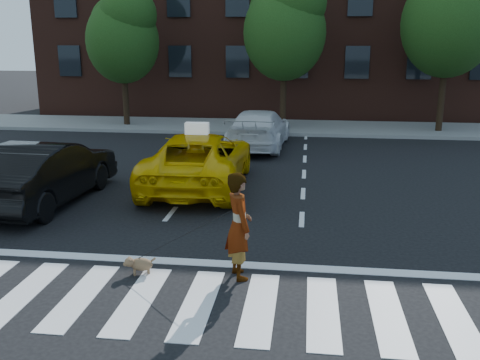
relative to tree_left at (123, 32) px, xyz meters
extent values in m
plane|color=black|center=(6.97, -17.00, -4.44)|extent=(120.00, 120.00, 0.00)
cube|color=silver|center=(6.97, -17.00, -4.43)|extent=(13.00, 2.40, 0.01)
cube|color=silver|center=(6.97, -15.40, -4.43)|extent=(12.00, 0.30, 0.01)
cube|color=slate|center=(6.97, 0.50, -4.37)|extent=(30.00, 4.00, 0.15)
cube|color=#482319|center=(6.97, 8.00, 1.56)|extent=(26.00, 10.00, 12.00)
cylinder|color=black|center=(-0.03, 0.00, -2.82)|extent=(0.28, 0.28, 3.25)
ellipsoid|color=#18340E|center=(-0.03, 0.00, -0.41)|extent=(3.38, 3.38, 3.89)
sphere|color=#18340E|center=(0.37, -0.20, 0.76)|extent=(2.60, 2.60, 2.60)
sphere|color=#18340E|center=(-0.38, 0.25, 0.43)|extent=(2.34, 2.34, 2.34)
cylinder|color=black|center=(7.47, 0.00, -2.67)|extent=(0.28, 0.28, 3.55)
ellipsoid|color=#18340E|center=(7.47, 0.00, -0.04)|extent=(3.69, 3.69, 4.25)
sphere|color=#18340E|center=(7.87, -0.20, 1.24)|extent=(2.84, 2.84, 2.84)
sphere|color=#18340E|center=(7.12, 0.25, 0.88)|extent=(2.56, 2.56, 2.56)
cylinder|color=black|center=(14.47, 0.00, -2.52)|extent=(0.28, 0.28, 3.85)
ellipsoid|color=#18340E|center=(14.47, 0.00, 0.33)|extent=(4.00, 4.00, 4.60)
imported|color=#D9A804|center=(5.57, -10.00, -3.65)|extent=(2.74, 5.72, 1.57)
imported|color=black|center=(1.97, -12.07, -3.62)|extent=(2.02, 5.07, 1.64)
imported|color=silver|center=(6.74, -4.11, -3.70)|extent=(2.36, 5.22, 1.48)
imported|color=#999999|center=(7.49, -15.90, -3.47)|extent=(0.72, 0.84, 1.94)
ellipsoid|color=#957A4C|center=(5.71, -16.01, -4.25)|extent=(0.47, 0.35, 0.24)
sphere|color=#957A4C|center=(5.51, -16.08, -4.19)|extent=(0.22, 0.22, 0.18)
sphere|color=#957A4C|center=(5.44, -16.11, -4.22)|extent=(0.11, 0.11, 0.08)
cylinder|color=#957A4C|center=(5.90, -15.94, -4.19)|extent=(0.13, 0.08, 0.10)
sphere|color=#957A4C|center=(5.49, -16.03, -4.14)|extent=(0.08, 0.08, 0.06)
sphere|color=#957A4C|center=(5.53, -16.14, -4.14)|extent=(0.08, 0.08, 0.06)
cylinder|color=#957A4C|center=(5.61, -16.10, -4.38)|extent=(0.06, 0.06, 0.11)
cylinder|color=#957A4C|center=(5.57, -16.01, -4.38)|extent=(0.06, 0.06, 0.11)
cylinder|color=#957A4C|center=(5.84, -16.02, -4.38)|extent=(0.06, 0.06, 0.11)
cylinder|color=#957A4C|center=(5.81, -15.92, -4.38)|extent=(0.06, 0.06, 0.11)
cube|color=white|center=(5.57, -10.20, -2.71)|extent=(0.66, 0.29, 0.32)
camera|label=1|loc=(8.64, -24.71, -0.27)|focal=40.00mm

